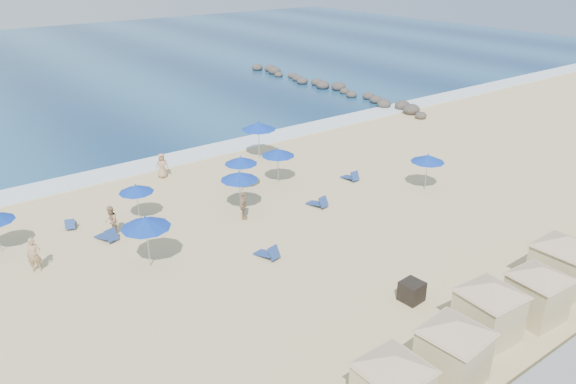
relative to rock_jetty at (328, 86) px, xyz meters
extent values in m
plane|color=#D0B984|center=(-24.01, -24.90, -0.36)|extent=(160.00, 160.00, 0.00)
cube|color=navy|center=(-24.01, 30.10, -0.33)|extent=(160.00, 80.00, 0.06)
cube|color=white|center=(-24.01, -9.40, -0.32)|extent=(160.00, 2.50, 0.08)
ellipsoid|color=#322C29|center=(-0.61, -12.90, -0.09)|extent=(1.00, 1.00, 0.65)
ellipsoid|color=#322C29|center=(-0.13, -11.40, 0.05)|extent=(1.48, 1.48, 0.96)
ellipsoid|color=#322C29|center=(0.35, -9.90, 0.02)|extent=(1.40, 1.40, 0.91)
ellipsoid|color=#322C29|center=(-0.49, -8.40, 0.00)|extent=(1.32, 1.32, 0.86)
ellipsoid|color=#322C29|center=(-0.01, -6.90, -0.02)|extent=(1.24, 1.24, 0.81)
ellipsoid|color=#322C29|center=(0.47, -5.40, -0.04)|extent=(1.16, 1.16, 0.75)
ellipsoid|color=#322C29|center=(-0.37, -3.90, -0.06)|extent=(1.08, 1.08, 0.70)
ellipsoid|color=#322C29|center=(0.11, -2.40, -0.09)|extent=(1.00, 1.00, 0.65)
ellipsoid|color=#322C29|center=(0.59, -0.90, 0.05)|extent=(1.48, 1.48, 0.96)
ellipsoid|color=#322C29|center=(-0.25, 0.60, 0.02)|extent=(1.40, 1.40, 0.91)
ellipsoid|color=#322C29|center=(0.23, 2.10, 0.00)|extent=(1.32, 1.32, 0.86)
ellipsoid|color=#322C29|center=(-0.61, 3.60, -0.02)|extent=(1.24, 1.24, 0.81)
ellipsoid|color=#322C29|center=(-0.13, 5.10, -0.04)|extent=(1.16, 1.16, 0.75)
ellipsoid|color=#322C29|center=(0.35, 6.60, -0.06)|extent=(1.08, 1.08, 0.70)
ellipsoid|color=#322C29|center=(-0.49, 8.10, -0.09)|extent=(1.00, 1.00, 0.65)
ellipsoid|color=#322C29|center=(-0.01, 9.60, 0.05)|extent=(1.48, 1.48, 0.96)
ellipsoid|color=#322C29|center=(0.47, 11.10, 0.02)|extent=(1.40, 1.40, 0.91)
ellipsoid|color=#322C29|center=(-0.37, 12.60, 0.00)|extent=(1.32, 1.32, 0.86)
cube|color=black|center=(-21.94, -30.84, 0.07)|extent=(0.93, 0.93, 0.87)
cube|color=tan|center=(-27.28, -34.72, 1.52)|extent=(1.99, 1.99, 0.08)
pyramid|color=tan|center=(-27.28, -34.72, 1.99)|extent=(4.12, 4.12, 0.47)
cube|color=#C2B284|center=(-24.43, -34.79, 0.59)|extent=(2.08, 2.08, 1.91)
cube|color=tan|center=(-24.43, -34.79, 1.55)|extent=(2.18, 2.18, 0.08)
pyramid|color=tan|center=(-24.43, -34.79, 2.03)|extent=(4.17, 4.17, 0.48)
cube|color=#C2B284|center=(-21.55, -34.15, 0.61)|extent=(2.05, 2.05, 1.93)
cube|color=tan|center=(-21.55, -34.15, 1.57)|extent=(2.15, 2.15, 0.08)
pyramid|color=tan|center=(-21.55, -34.15, 2.06)|extent=(4.23, 4.23, 0.48)
cube|color=#C2B284|center=(-18.94, -34.56, 0.57)|extent=(1.96, 1.96, 1.85)
cube|color=tan|center=(-18.94, -34.56, 1.49)|extent=(2.06, 2.06, 0.07)
pyramid|color=tan|center=(-18.94, -34.56, 1.96)|extent=(4.06, 4.06, 0.46)
cube|color=#C2B284|center=(-16.27, -34.06, 0.67)|extent=(2.13, 2.13, 2.07)
cube|color=tan|center=(-16.27, -34.06, 1.70)|extent=(2.24, 2.24, 0.08)
pyramid|color=tan|center=(-16.27, -34.06, 2.22)|extent=(4.53, 4.53, 0.52)
cylinder|color=#A5A8AD|center=(-27.96, -16.87, 0.48)|extent=(0.04, 0.04, 1.68)
cone|color=#0E329C|center=(-27.96, -16.87, 1.47)|extent=(1.86, 1.86, 0.40)
sphere|color=#0E329C|center=(-27.96, -16.87, 1.72)|extent=(0.07, 0.07, 0.07)
cylinder|color=#A5A8AD|center=(-29.52, -21.72, 0.67)|extent=(0.05, 0.05, 2.05)
cone|color=#0E329C|center=(-29.52, -21.72, 1.88)|extent=(2.27, 2.27, 0.49)
sphere|color=#0E329C|center=(-29.52, -21.72, 2.18)|extent=(0.09, 0.09, 0.09)
cylinder|color=#A5A8AD|center=(-21.37, -16.84, 0.53)|extent=(0.05, 0.05, 1.79)
cone|color=#0E329C|center=(-21.37, -16.84, 1.59)|extent=(1.98, 1.98, 0.42)
sphere|color=#0E329C|center=(-21.37, -16.84, 1.85)|extent=(0.08, 0.08, 0.08)
cylinder|color=#A5A8AD|center=(-22.94, -19.17, 0.59)|extent=(0.05, 0.05, 1.91)
cone|color=#0E329C|center=(-22.94, -19.17, 1.73)|extent=(2.11, 2.11, 0.45)
sphere|color=#0E329C|center=(-22.94, -19.17, 2.00)|extent=(0.08, 0.08, 0.08)
cylinder|color=#A5A8AD|center=(-17.29, -12.71, 0.71)|extent=(0.06, 0.06, 2.14)
cone|color=#0E329C|center=(-17.29, -12.71, 1.98)|extent=(2.37, 2.37, 0.51)
sphere|color=#0E329C|center=(-17.29, -12.71, 2.29)|extent=(0.09, 0.09, 0.09)
cylinder|color=#A5A8AD|center=(-18.89, -17.19, 0.57)|extent=(0.05, 0.05, 1.87)
cone|color=#0E329C|center=(-18.89, -17.19, 1.68)|extent=(2.06, 2.06, 0.44)
sphere|color=#0E329C|center=(-18.89, -17.19, 1.95)|extent=(0.08, 0.08, 0.08)
cylinder|color=#A5A8AD|center=(-12.34, -23.38, 0.56)|extent=(0.05, 0.05, 1.84)
cone|color=#0E329C|center=(-12.34, -23.38, 1.65)|extent=(2.04, 2.04, 0.44)
sphere|color=#0E329C|center=(-12.34, -23.38, 1.92)|extent=(0.08, 0.08, 0.08)
cube|color=navy|center=(-31.20, -15.46, -0.22)|extent=(0.81, 1.16, 0.29)
cube|color=navy|center=(-31.34, -15.88, -0.01)|extent=(0.57, 0.43, 0.51)
cube|color=navy|center=(-30.22, -17.95, -0.19)|extent=(0.90, 1.37, 0.35)
cube|color=navy|center=(-30.09, -18.46, 0.06)|extent=(0.66, 0.49, 0.61)
cube|color=navy|center=(-24.73, -24.25, -0.20)|extent=(0.82, 1.32, 0.34)
cube|color=navy|center=(-24.62, -24.75, 0.05)|extent=(0.64, 0.45, 0.60)
cube|color=navy|center=(-19.15, -21.25, -0.20)|extent=(0.79, 1.30, 0.34)
cube|color=navy|center=(-19.05, -21.76, 0.05)|extent=(0.63, 0.44, 0.59)
cube|color=navy|center=(-14.94, -19.44, -0.20)|extent=(0.57, 1.20, 0.33)
cube|color=navy|center=(-14.93, -19.94, 0.04)|extent=(0.56, 0.33, 0.58)
imported|color=tan|center=(-33.83, -19.05, 0.48)|extent=(0.72, 0.60, 1.68)
imported|color=tan|center=(-29.77, -17.71, 0.43)|extent=(0.88, 0.96, 1.59)
imported|color=tan|center=(-23.38, -20.17, 0.43)|extent=(0.91, 0.96, 1.59)
imported|color=tan|center=(-24.29, -12.03, 0.45)|extent=(0.89, 0.69, 1.63)
camera|label=1|loc=(-37.88, -43.51, 13.18)|focal=35.00mm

